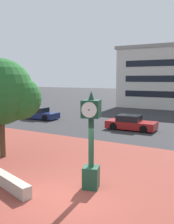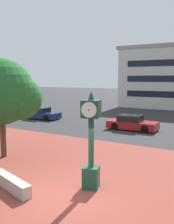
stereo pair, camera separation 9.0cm
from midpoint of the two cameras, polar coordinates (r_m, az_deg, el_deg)
ground_plane at (r=10.23m, az=-3.51°, el=-18.29°), size 200.00×200.00×0.00m
plaza_brick_paving at (r=11.96m, az=2.68°, el=-14.34°), size 44.00×12.42×0.01m
planter_wall at (r=11.39m, az=-17.05°, el=-14.50°), size 3.18×1.28×0.50m
street_clock at (r=10.28m, az=1.17°, el=-6.76°), size 0.86×0.89×3.97m
plaza_tree at (r=14.95m, az=-17.57°, el=4.02°), size 3.98×3.70×5.58m
car_street_mid at (r=28.82m, az=-10.11°, el=-0.40°), size 4.27×2.04×1.28m
car_street_far at (r=22.72m, az=10.11°, el=-2.49°), size 4.37×2.04×1.28m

